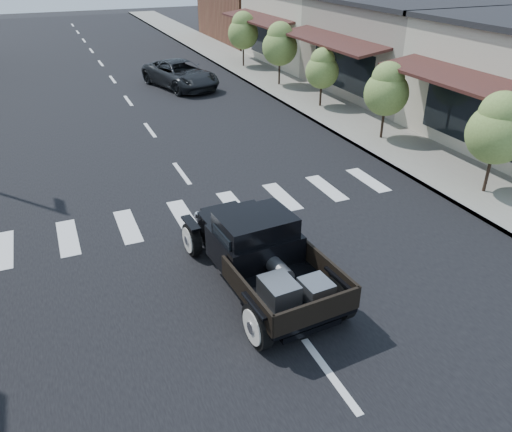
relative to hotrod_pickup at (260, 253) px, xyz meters
name	(u,v)px	position (x,y,z in m)	size (l,w,h in m)	color
ground	(264,285)	(0.07, -0.07, -0.87)	(120.00, 120.00, 0.00)	black
road	(136,112)	(0.07, 14.93, -0.86)	(14.00, 80.00, 0.02)	black
road_markings	(161,146)	(0.07, 9.93, -0.87)	(12.00, 60.00, 0.06)	silver
sidewalk_right	(296,92)	(8.57, 14.93, -0.80)	(3.00, 80.00, 0.15)	gray
storefront_mid	(425,47)	(15.07, 12.93, 1.38)	(10.00, 9.00, 4.50)	gray
storefront_far	(335,25)	(15.07, 21.93, 1.38)	(10.00, 9.00, 4.50)	#BBB39E
small_tree_a	(494,145)	(8.37, 1.58, 0.79)	(1.82, 1.82, 3.03)	olive
small_tree_b	(385,102)	(8.37, 7.01, 0.71)	(1.72, 1.72, 2.87)	olive
small_tree_c	(322,78)	(8.37, 11.96, 0.58)	(1.56, 1.56, 2.60)	olive
small_tree_d	(280,55)	(8.37, 16.57, 0.87)	(1.91, 1.91, 3.18)	olive
small_tree_e	(243,40)	(8.37, 21.90, 0.86)	(1.90, 1.90, 3.17)	olive
hotrod_pickup	(260,253)	(0.00, 0.00, 0.00)	(2.35, 5.04, 1.75)	black
second_car	(180,75)	(3.29, 18.53, -0.15)	(2.38, 5.17, 1.44)	black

